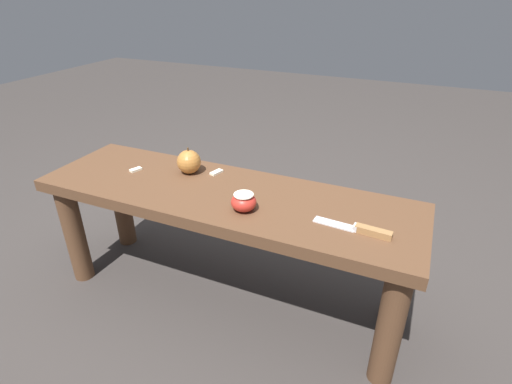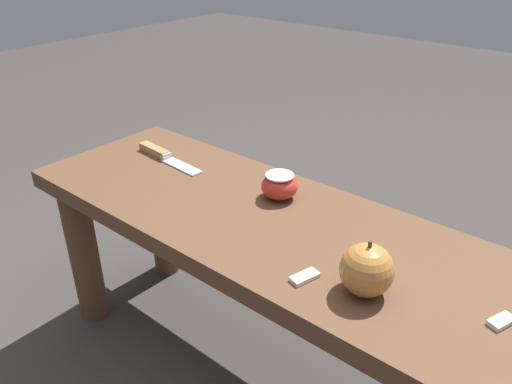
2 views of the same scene
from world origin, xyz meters
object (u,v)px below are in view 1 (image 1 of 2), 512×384
Objects in this scene: knife at (363,230)px; apple_cut at (244,202)px; apple_whole at (189,162)px; wooden_bench at (224,215)px.

knife is 2.87× the size of apple_cut.
apple_cut is (-0.29, 0.16, -0.01)m from apple_whole.
knife is at bearing 167.93° from apple_whole.
apple_whole reaches higher than apple_cut.
wooden_bench is 13.35× the size of apple_whole.
knife is (-0.47, 0.06, 0.10)m from wooden_bench.
wooden_bench is 16.64× the size of apple_cut.
wooden_bench is at bearing -35.53° from apple_cut.
wooden_bench is 0.48m from knife.
knife is 2.30× the size of apple_whole.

